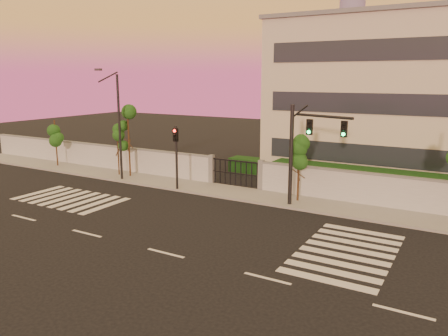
% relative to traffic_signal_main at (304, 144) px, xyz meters
% --- Properties ---
extents(ground, '(120.00, 120.00, 0.00)m').
position_rel_traffic_signal_main_xyz_m(ground, '(-2.84, -9.62, -3.91)').
color(ground, black).
rests_on(ground, ground).
extents(sidewalk, '(60.00, 3.00, 0.15)m').
position_rel_traffic_signal_main_xyz_m(sidewalk, '(-2.84, 0.88, -3.83)').
color(sidewalk, gray).
rests_on(sidewalk, ground).
extents(perimeter_wall, '(60.00, 0.36, 2.20)m').
position_rel_traffic_signal_main_xyz_m(perimeter_wall, '(-2.74, 2.38, -2.84)').
color(perimeter_wall, '#AAACB1').
rests_on(perimeter_wall, ground).
extents(hedge_row, '(41.00, 4.25, 1.80)m').
position_rel_traffic_signal_main_xyz_m(hedge_row, '(-1.68, 5.12, -3.09)').
color(hedge_row, black).
rests_on(hedge_row, ground).
extents(institutional_building, '(24.40, 12.40, 12.25)m').
position_rel_traffic_signal_main_xyz_m(institutional_building, '(6.16, 12.37, 2.25)').
color(institutional_building, beige).
rests_on(institutional_building, ground).
extents(road_markings, '(57.00, 7.62, 0.02)m').
position_rel_traffic_signal_main_xyz_m(road_markings, '(-4.42, -5.86, -3.90)').
color(road_markings, silver).
rests_on(road_markings, ground).
extents(street_tree_a, '(1.46, 1.16, 4.10)m').
position_rel_traffic_signal_main_xyz_m(street_tree_a, '(-22.84, 0.95, -0.88)').
color(street_tree_a, '#382314').
rests_on(street_tree_a, ground).
extents(street_tree_b, '(1.30, 1.04, 4.05)m').
position_rel_traffic_signal_main_xyz_m(street_tree_b, '(-15.58, 0.93, -0.92)').
color(street_tree_b, '#382314').
rests_on(street_tree_b, ground).
extents(street_tree_c, '(1.61, 1.28, 5.50)m').
position_rel_traffic_signal_main_xyz_m(street_tree_c, '(-14.50, 1.04, 0.14)').
color(street_tree_c, '#382314').
rests_on(street_tree_c, ground).
extents(street_tree_d, '(1.56, 1.24, 4.13)m').
position_rel_traffic_signal_main_xyz_m(street_tree_d, '(-0.61, 1.02, -0.86)').
color(street_tree_d, '#382314').
rests_on(street_tree_d, ground).
extents(traffic_signal_main, '(3.84, 1.34, 6.18)m').
position_rel_traffic_signal_main_xyz_m(traffic_signal_main, '(0.00, 0.00, 0.00)').
color(traffic_signal_main, black).
rests_on(traffic_signal_main, ground).
extents(traffic_signal_secondary, '(0.35, 0.34, 4.53)m').
position_rel_traffic_signal_main_xyz_m(traffic_signal_secondary, '(-8.91, -0.47, -1.03)').
color(traffic_signal_secondary, black).
rests_on(traffic_signal_secondary, ground).
extents(streetlight_west, '(0.50, 2.01, 8.34)m').
position_rel_traffic_signal_main_xyz_m(streetlight_west, '(-14.35, -0.27, 0.60)').
color(streetlight_west, black).
rests_on(streetlight_west, ground).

